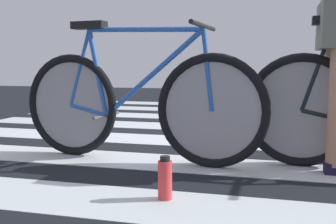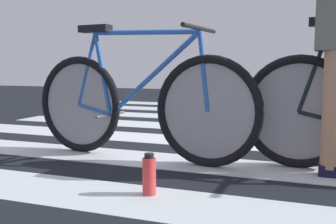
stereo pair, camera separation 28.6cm
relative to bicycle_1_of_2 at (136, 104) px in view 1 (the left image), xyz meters
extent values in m
cube|color=black|center=(0.41, 0.90, -0.40)|extent=(18.00, 14.00, 0.02)
cube|color=#B5C1C4|center=(0.28, -0.79, -0.38)|extent=(5.20, 0.44, 0.00)
cube|color=silver|center=(0.29, -0.01, -0.38)|extent=(5.20, 0.44, 0.00)
cube|color=silver|center=(0.44, 0.74, -0.38)|extent=(5.20, 0.44, 0.00)
cube|color=#B4BDC4|center=(0.42, 1.48, -0.38)|extent=(5.20, 0.44, 0.00)
cube|color=silver|center=(0.41, 2.24, -0.38)|extent=(5.20, 0.44, 0.00)
cube|color=#B3BCC7|center=(0.30, 3.01, -0.38)|extent=(5.20, 0.44, 0.00)
cube|color=#B4C0C8|center=(0.36, 3.79, -0.38)|extent=(5.20, 0.44, 0.00)
torus|color=black|center=(-0.50, 0.05, -0.03)|extent=(0.72, 0.13, 0.72)
torus|color=black|center=(0.51, -0.05, -0.03)|extent=(0.72, 0.13, 0.72)
cylinder|color=gray|center=(-0.50, 0.05, -0.03)|extent=(0.60, 0.07, 0.61)
cylinder|color=gray|center=(0.51, -0.05, -0.03)|extent=(0.60, 0.07, 0.61)
cylinder|color=#2457AD|center=(0.05, -0.01, 0.48)|extent=(0.80, 0.12, 0.05)
cylinder|color=#2457AD|center=(0.11, -0.01, 0.19)|extent=(0.70, 0.11, 0.59)
cylinder|color=#2457AD|center=(-0.28, 0.03, 0.20)|extent=(0.16, 0.05, 0.59)
cylinder|color=#2457AD|center=(-0.36, 0.04, -0.06)|extent=(0.29, 0.06, 0.09)
cylinder|color=#2457AD|center=(-0.42, 0.04, 0.23)|extent=(0.19, 0.04, 0.53)
cylinder|color=#2457AD|center=(0.48, -0.05, 0.22)|extent=(0.09, 0.04, 0.50)
cube|color=black|center=(-0.34, 0.04, 0.52)|extent=(0.25, 0.11, 0.05)
cylinder|color=black|center=(0.45, -0.05, 0.49)|extent=(0.08, 0.52, 0.03)
cylinder|color=#4C4C51|center=(-0.22, 0.02, -0.09)|extent=(0.06, 0.34, 0.02)
torus|color=black|center=(1.05, 0.12, -0.03)|extent=(0.72, 0.07, 0.72)
cylinder|color=gray|center=(1.05, 0.12, -0.03)|extent=(0.61, 0.02, 0.61)
cylinder|color=black|center=(1.19, 0.12, -0.06)|extent=(0.29, 0.03, 0.09)
cylinder|color=black|center=(1.13, 0.12, 0.23)|extent=(0.18, 0.03, 0.53)
cube|color=black|center=(1.21, 0.12, 0.52)|extent=(0.24, 0.09, 0.05)
cylinder|color=#A87A5B|center=(1.24, 0.26, 0.13)|extent=(0.11, 0.11, 0.92)
cylinder|color=red|center=(0.38, -0.70, -0.29)|extent=(0.07, 0.07, 0.19)
cylinder|color=black|center=(0.38, -0.70, -0.18)|extent=(0.05, 0.05, 0.02)
camera|label=1|loc=(0.85, -2.47, 0.26)|focal=42.25mm
camera|label=2|loc=(1.14, -2.47, 0.26)|focal=42.25mm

